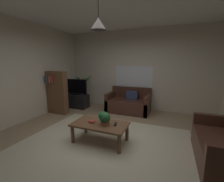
# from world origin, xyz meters

# --- Properties ---
(floor) EXTENTS (5.28, 5.25, 0.02)m
(floor) POSITION_xyz_m (0.00, 0.00, -0.01)
(floor) COLOR #9E8466
(floor) RESTS_ON ground
(rug) EXTENTS (3.43, 2.89, 0.01)m
(rug) POSITION_xyz_m (0.00, -0.20, 0.00)
(rug) COLOR beige
(rug) RESTS_ON ground
(wall_back) EXTENTS (5.40, 0.06, 2.82)m
(wall_back) POSITION_xyz_m (0.00, 2.66, 1.41)
(wall_back) COLOR beige
(wall_back) RESTS_ON ground
(wall_left) EXTENTS (0.06, 5.25, 2.82)m
(wall_left) POSITION_xyz_m (-2.67, 0.00, 1.41)
(wall_left) COLOR beige
(wall_left) RESTS_ON ground
(window_pane) EXTENTS (1.36, 0.01, 0.91)m
(window_pane) POSITION_xyz_m (-0.09, 2.63, 1.10)
(window_pane) COLOR white
(couch_under_window) EXTENTS (1.43, 0.85, 0.82)m
(couch_under_window) POSITION_xyz_m (-0.12, 2.14, 0.28)
(couch_under_window) COLOR #47281E
(couch_under_window) RESTS_ON ground
(coffee_table) EXTENTS (1.15, 0.63, 0.42)m
(coffee_table) POSITION_xyz_m (-0.12, -0.07, 0.35)
(coffee_table) COLOR brown
(coffee_table) RESTS_ON ground
(book_on_table_0) EXTENTS (0.16, 0.12, 0.02)m
(book_on_table_0) POSITION_xyz_m (-0.30, -0.10, 0.43)
(book_on_table_0) COLOR #99663F
(book_on_table_0) RESTS_ON coffee_table
(book_on_table_1) EXTENTS (0.12, 0.10, 0.02)m
(book_on_table_1) POSITION_xyz_m (-0.30, -0.11, 0.44)
(book_on_table_1) COLOR #B22D2D
(book_on_table_1) RESTS_ON coffee_table
(remote_on_table_0) EXTENTS (0.09, 0.17, 0.02)m
(remote_on_table_0) POSITION_xyz_m (0.20, -0.02, 0.43)
(remote_on_table_0) COLOR black
(remote_on_table_0) RESTS_ON coffee_table
(remote_on_table_1) EXTENTS (0.11, 0.17, 0.02)m
(remote_on_table_1) POSITION_xyz_m (0.02, -0.09, 0.43)
(remote_on_table_1) COLOR black
(remote_on_table_1) RESTS_ON coffee_table
(potted_plant_on_table) EXTENTS (0.25, 0.23, 0.29)m
(potted_plant_on_table) POSITION_xyz_m (-0.00, -0.12, 0.57)
(potted_plant_on_table) COLOR #B77051
(potted_plant_on_table) RESTS_ON coffee_table
(tv_stand) EXTENTS (0.90, 0.44, 0.50)m
(tv_stand) POSITION_xyz_m (-2.09, 1.88, 0.25)
(tv_stand) COLOR black
(tv_stand) RESTS_ON ground
(tv) EXTENTS (0.94, 0.16, 0.58)m
(tv) POSITION_xyz_m (-2.09, 1.86, 0.80)
(tv) COLOR black
(tv) RESTS_ON tv_stand
(potted_palm_corner) EXTENTS (0.81, 0.76, 1.25)m
(potted_palm_corner) POSITION_xyz_m (-2.10, 2.32, 0.59)
(potted_palm_corner) COLOR #B77051
(potted_palm_corner) RESTS_ON ground
(bookshelf_corner) EXTENTS (0.70, 0.31, 1.40)m
(bookshelf_corner) POSITION_xyz_m (-2.28, 1.09, 0.72)
(bookshelf_corner) COLOR brown
(bookshelf_corner) RESTS_ON ground
(pendant_lamp) EXTENTS (0.29, 0.29, 0.55)m
(pendant_lamp) POSITION_xyz_m (-0.12, -0.07, 2.38)
(pendant_lamp) COLOR black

